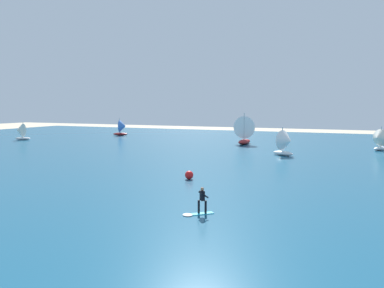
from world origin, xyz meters
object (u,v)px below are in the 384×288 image
Objects in this scene: sailboat_mid_left at (20,132)px; sailboat_mid_right at (286,143)px; sailboat_heeled_over at (122,127)px; sailboat_near_shore at (246,130)px; marker_buoy at (189,175)px; kitesurfer at (199,205)px; sailboat_leading at (379,140)px.

sailboat_mid_right reaches higher than sailboat_mid_left.
sailboat_heeled_over is 0.71× the size of sailboat_near_shore.
marker_buoy is at bearing -104.27° from sailboat_mid_right.
marker_buoy is at bearing -82.97° from sailboat_near_shore.
sailboat_mid_right is (-0.06, 30.05, 1.13)m from kitesurfer.
sailboat_mid_right is 16.26m from sailboat_leading.
sailboat_mid_left reaches higher than marker_buoy.
sailboat_leading reaches higher than marker_buoy.
marker_buoy is (-5.08, -19.98, -1.35)m from sailboat_mid_right.
sailboat_mid_left is at bearing 153.02° from marker_buoy.
sailboat_leading is 35.60m from marker_buoy.
sailboat_mid_right is 1.07× the size of sailboat_leading.
sailboat_heeled_over is at bearing 130.06° from marker_buoy.
kitesurfer is at bearing -62.93° from marker_buoy.
kitesurfer is 0.51× the size of sailboat_leading.
sailboat_leading is at bearing -10.28° from sailboat_heeled_over.
sailboat_near_shore reaches higher than sailboat_heeled_over.
marker_buoy is (45.66, -23.24, -1.22)m from sailboat_mid_left.
sailboat_mid_right is 0.71× the size of sailboat_near_shore.
kitesurfer is at bearing -33.25° from sailboat_mid_left.
sailboat_leading is 51.64m from sailboat_heeled_over.
sailboat_heeled_over is at bearing 169.72° from sailboat_leading.
sailboat_mid_left is 0.65× the size of sailboat_near_shore.
kitesurfer is 64.25m from sailboat_heeled_over.
sailboat_heeled_over reaches higher than sailboat_mid_left.
sailboat_heeled_over is at bearing 127.79° from kitesurfer.
sailboat_mid_left is at bearing 146.75° from kitesurfer.
sailboat_leading is 0.92× the size of sailboat_heeled_over.
sailboat_mid_left is 62.78m from sailboat_leading.
sailboat_mid_left is at bearing -166.48° from sailboat_near_shore.
sailboat_near_shore is (-20.68, 1.76, 0.84)m from sailboat_leading.
sailboat_heeled_over is 4.97× the size of marker_buoy.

